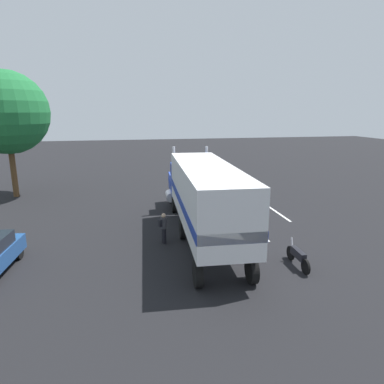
{
  "coord_description": "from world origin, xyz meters",
  "views": [
    {
      "loc": [
        -23.33,
        4.12,
        6.76
      ],
      "look_at": [
        -2.47,
        -0.24,
        1.6
      ],
      "focal_mm": 31.31,
      "sensor_mm": 36.0,
      "label": 1
    }
  ],
  "objects": [
    {
      "name": "motorcycle",
      "position": [
        -10.83,
        -3.3,
        0.48
      ],
      "size": [
        2.11,
        0.29,
        1.12
      ],
      "color": "black",
      "rests_on": "ground_plane"
    },
    {
      "name": "ground_plane",
      "position": [
        0.0,
        0.0,
        0.0
      ],
      "size": [
        120.0,
        120.0,
        0.0
      ],
      "primitive_type": "plane",
      "color": "black"
    },
    {
      "name": "person_bystander",
      "position": [
        -6.89,
        2.2,
        0.89
      ],
      "size": [
        0.37,
        0.47,
        1.63
      ],
      "color": "black",
      "rests_on": "ground_plane"
    },
    {
      "name": "lane_stripe_mid",
      "position": [
        -2.86,
        -6.1,
        0.01
      ],
      "size": [
        4.4,
        0.26,
        0.01
      ],
      "primitive_type": "cube",
      "rotation": [
        0.0,
        0.0,
        -0.02
      ],
      "color": "silver",
      "rests_on": "ground_plane"
    },
    {
      "name": "semi_truck",
      "position": [
        -6.35,
        0.01,
        2.52
      ],
      "size": [
        14.3,
        3.48,
        4.5
      ],
      "color": "#193399",
      "rests_on": "ground_plane"
    },
    {
      "name": "lane_stripe_near",
      "position": [
        -5.68,
        -3.5,
        0.01
      ],
      "size": [
        4.39,
        0.58,
        0.01
      ],
      "primitive_type": "cube",
      "rotation": [
        0.0,
        0.0,
        -0.1
      ],
      "color": "silver",
      "rests_on": "ground_plane"
    },
    {
      "name": "tree_left",
      "position": [
        5.45,
        12.72,
        6.65
      ],
      "size": [
        6.39,
        6.39,
        9.86
      ],
      "color": "brown",
      "rests_on": "ground_plane"
    }
  ]
}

